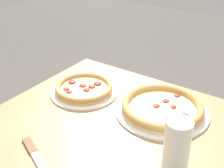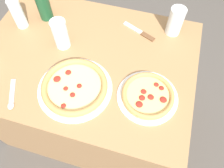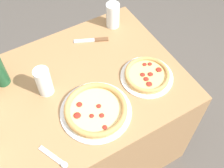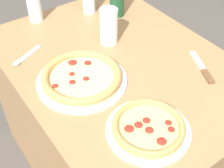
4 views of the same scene
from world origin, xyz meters
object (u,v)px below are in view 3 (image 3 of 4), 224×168
(glass_iced_tea, at_px, (44,82))
(glass_mango_juice, at_px, (113,16))
(knife, at_px, (93,40))
(pizza_pepperoni, at_px, (147,75))
(pizza_veggie, at_px, (96,110))
(spoon, at_px, (57,159))

(glass_iced_tea, height_order, glass_mango_juice, glass_iced_tea)
(knife, bearing_deg, glass_iced_tea, -151.75)
(pizza_pepperoni, bearing_deg, pizza_veggie, -171.31)
(glass_mango_juice, distance_m, spoon, 0.86)
(pizza_veggie, distance_m, knife, 0.47)
(pizza_veggie, distance_m, spoon, 0.28)
(pizza_veggie, distance_m, glass_mango_juice, 0.60)
(pizza_pepperoni, relative_size, knife, 1.43)
(glass_mango_juice, height_order, spoon, glass_mango_juice)
(glass_iced_tea, bearing_deg, spoon, -105.90)
(pizza_pepperoni, relative_size, glass_mango_juice, 1.80)
(spoon, bearing_deg, glass_mango_juice, 43.77)
(pizza_veggie, height_order, glass_mango_juice, glass_mango_juice)
(glass_mango_juice, distance_m, knife, 0.18)
(glass_iced_tea, relative_size, spoon, 1.03)
(pizza_veggie, relative_size, glass_mango_juice, 2.25)
(pizza_pepperoni, relative_size, spoon, 1.79)
(pizza_pepperoni, height_order, knife, pizza_pepperoni)
(pizza_veggie, height_order, spoon, pizza_veggie)
(pizza_veggie, xyz_separation_m, glass_iced_tea, (-0.15, 0.23, 0.05))
(glass_mango_juice, bearing_deg, pizza_veggie, -127.97)
(glass_mango_juice, relative_size, knife, 0.79)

